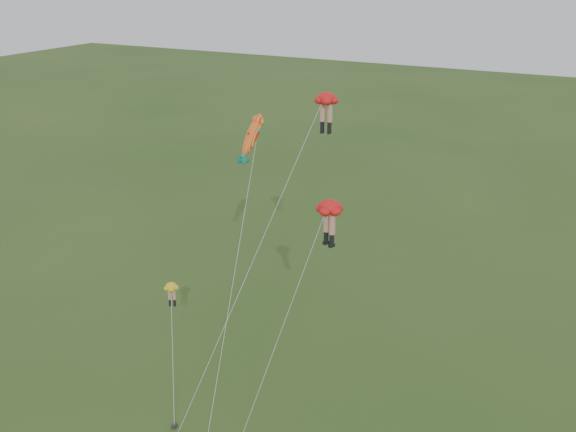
% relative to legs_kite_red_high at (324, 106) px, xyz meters
% --- Properties ---
extents(ground, '(300.00, 300.00, 0.00)m').
position_rel_legs_kite_red_high_xyz_m(ground, '(-3.42, -9.02, -18.89)').
color(ground, '#2A4A1A').
rests_on(ground, ground).
extents(legs_kite_red_high, '(5.38, 12.70, 19.74)m').
position_rel_legs_kite_red_high_xyz_m(legs_kite_red_high, '(0.00, 0.00, 0.00)').
color(legs_kite_red_high, red).
rests_on(legs_kite_red_high, ground).
extents(legs_kite_red_mid, '(4.66, 6.20, 14.93)m').
position_rel_legs_kite_red_high_xyz_m(legs_kite_red_mid, '(2.83, -5.51, -4.72)').
color(legs_kite_red_mid, red).
rests_on(legs_kite_red_mid, ground).
extents(legs_kite_yellow, '(3.79, 5.31, 7.40)m').
position_rel_legs_kite_red_high_xyz_m(legs_kite_yellow, '(-8.06, -6.22, -12.13)').
color(legs_kite_yellow, yellow).
rests_on(legs_kite_yellow, ground).
extents(fish_kite, '(2.94, 11.64, 18.08)m').
position_rel_legs_kite_red_high_xyz_m(fish_kite, '(-4.92, -0.54, -2.41)').
color(fish_kite, '#F9A21F').
rests_on(fish_kite, ground).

